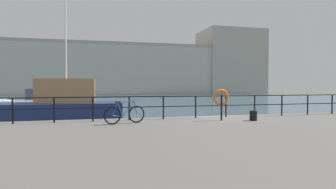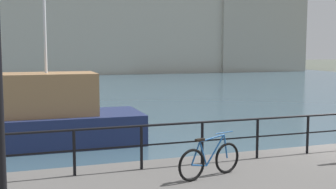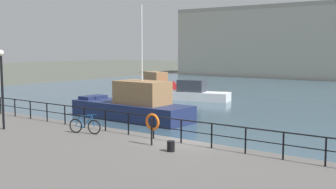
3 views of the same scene
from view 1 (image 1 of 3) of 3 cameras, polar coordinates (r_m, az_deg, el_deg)
ground_plane at (r=14.70m, az=9.50°, el=-7.22°), size 240.00×240.00×0.00m
water_basin at (r=43.94m, az=-6.52°, el=-1.09°), size 80.00×60.00×0.01m
quay_promenade at (r=9.16m, az=26.36°, el=-10.60°), size 56.00×13.00×0.76m
harbor_building at (r=70.33m, az=-3.39°, el=5.26°), size 73.06×12.24×16.74m
moored_small_launch at (r=31.96m, az=-25.19°, el=-1.17°), size 7.78×4.02×1.95m
moored_harbor_tender at (r=19.61m, az=-22.33°, el=-2.13°), size 9.20×2.95×7.83m
quay_railing at (r=13.35m, az=5.66°, el=-1.67°), size 25.35×0.07×1.08m
parked_bicycle at (r=11.52m, az=-8.84°, el=-4.00°), size 1.71×0.56×0.98m
mooring_bollard at (r=12.94m, az=17.05°, el=-4.16°), size 0.32×0.32×0.44m
life_ring_stand at (r=12.65m, az=10.79°, el=-0.82°), size 0.75×0.16×1.40m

